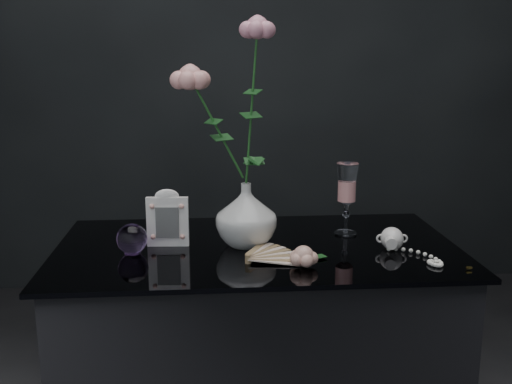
{
  "coord_description": "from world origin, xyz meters",
  "views": [
    {
      "loc": [
        -0.12,
        -1.45,
        1.25
      ],
      "look_at": [
        -0.01,
        -0.01,
        0.92
      ],
      "focal_mm": 42.0,
      "sensor_mm": 36.0,
      "label": 1
    }
  ],
  "objects_px": {
    "wine_glass": "(346,199)",
    "vase": "(246,215)",
    "picture_frame": "(168,218)",
    "loose_rose": "(303,256)",
    "pearl_jar": "(392,237)",
    "paperweight": "(132,239)"
  },
  "relations": [
    {
      "from": "wine_glass",
      "to": "picture_frame",
      "type": "height_order",
      "value": "wine_glass"
    },
    {
      "from": "wine_glass",
      "to": "vase",
      "type": "bearing_deg",
      "value": -164.2
    },
    {
      "from": "picture_frame",
      "to": "paperweight",
      "type": "height_order",
      "value": "picture_frame"
    },
    {
      "from": "vase",
      "to": "picture_frame",
      "type": "bearing_deg",
      "value": 176.02
    },
    {
      "from": "wine_glass",
      "to": "loose_rose",
      "type": "xyz_separation_m",
      "value": [
        -0.16,
        -0.26,
        -0.07
      ]
    },
    {
      "from": "vase",
      "to": "wine_glass",
      "type": "bearing_deg",
      "value": 15.8
    },
    {
      "from": "paperweight",
      "to": "pearl_jar",
      "type": "bearing_deg",
      "value": -1.26
    },
    {
      "from": "vase",
      "to": "pearl_jar",
      "type": "xyz_separation_m",
      "value": [
        0.37,
        -0.06,
        -0.05
      ]
    },
    {
      "from": "vase",
      "to": "pearl_jar",
      "type": "bearing_deg",
      "value": -8.84
    },
    {
      "from": "wine_glass",
      "to": "paperweight",
      "type": "distance_m",
      "value": 0.59
    },
    {
      "from": "picture_frame",
      "to": "loose_rose",
      "type": "relative_size",
      "value": 1.01
    },
    {
      "from": "picture_frame",
      "to": "pearl_jar",
      "type": "xyz_separation_m",
      "value": [
        0.58,
        -0.07,
        -0.05
      ]
    },
    {
      "from": "picture_frame",
      "to": "pearl_jar",
      "type": "distance_m",
      "value": 0.59
    },
    {
      "from": "paperweight",
      "to": "vase",
      "type": "bearing_deg",
      "value": 8.51
    },
    {
      "from": "wine_glass",
      "to": "paperweight",
      "type": "relative_size",
      "value": 2.6
    },
    {
      "from": "pearl_jar",
      "to": "vase",
      "type": "bearing_deg",
      "value": 177.04
    },
    {
      "from": "picture_frame",
      "to": "vase",
      "type": "bearing_deg",
      "value": -0.33
    },
    {
      "from": "vase",
      "to": "wine_glass",
      "type": "distance_m",
      "value": 0.3
    },
    {
      "from": "loose_rose",
      "to": "paperweight",
      "type": "bearing_deg",
      "value": 167.74
    },
    {
      "from": "wine_glass",
      "to": "picture_frame",
      "type": "xyz_separation_m",
      "value": [
        -0.49,
        -0.07,
        -0.02
      ]
    },
    {
      "from": "wine_glass",
      "to": "paperweight",
      "type": "bearing_deg",
      "value": -167.84
    },
    {
      "from": "vase",
      "to": "loose_rose",
      "type": "xyz_separation_m",
      "value": [
        0.12,
        -0.17,
        -0.06
      ]
    }
  ]
}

